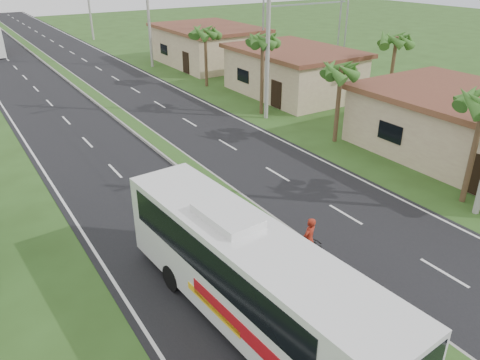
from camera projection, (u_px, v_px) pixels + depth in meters
ground at (376, 309)px, 15.15m from camera, size 180.00×180.00×0.00m
road_asphalt at (141, 132)px, 30.29m from camera, size 14.00×160.00×0.02m
median_strip at (141, 130)px, 30.25m from camera, size 1.20×160.00×0.18m
lane_edge_left at (32, 153)px, 27.03m from camera, size 0.12×160.00×0.01m
lane_edge_right at (229, 115)px, 33.56m from camera, size 0.12×160.00×0.01m
shop_near at (475, 127)px, 25.74m from camera, size 8.60×12.60×3.52m
shop_mid at (293, 71)px, 37.83m from camera, size 7.60×10.60×3.67m
shop_far at (208, 45)px, 48.40m from camera, size 8.60×11.60×3.82m
palm_verge_b at (341, 70)px, 26.92m from camera, size 2.40×2.40×5.05m
palm_verge_c at (263, 41)px, 31.60m from camera, size 2.40×2.40×5.85m
palm_verge_d at (205, 32)px, 38.91m from camera, size 2.40×2.40×5.25m
palm_behind_shop at (396, 40)px, 32.90m from camera, size 2.40×2.40×5.65m
utility_pole_b at (268, 25)px, 30.19m from camera, size 3.20×0.28×12.00m
utility_pole_c at (148, 8)px, 45.60m from camera, size 1.60×0.28×11.00m
coach_bus_main at (248, 273)px, 13.72m from camera, size 3.02×11.04×3.53m
motorcyclist at (308, 253)px, 16.63m from camera, size 2.03×1.07×2.20m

